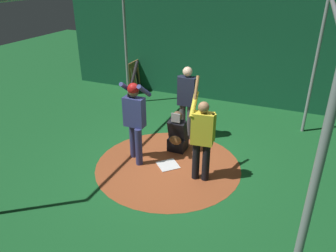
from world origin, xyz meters
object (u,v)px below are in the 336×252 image
object	(u,v)px
batter	(135,115)
umpire	(187,99)
home_plate	(168,165)
catcher	(178,135)
bat_rack	(137,76)
visitor	(202,136)

from	to	relation	value
batter	umpire	xyz separation A→B (m)	(-1.43, 0.64, -0.06)
home_plate	umpire	distance (m)	1.72
batter	catcher	xyz separation A→B (m)	(-0.76, 0.68, -0.70)
batter	bat_rack	distance (m)	4.70
batter	umpire	distance (m)	1.57
catcher	umpire	bearing A→B (deg)	-176.92
home_plate	batter	world-z (taller)	batter
catcher	umpire	xyz separation A→B (m)	(-0.67, -0.04, 0.64)
catcher	visitor	world-z (taller)	visitor
batter	umpire	size ratio (longest dim) A/B	1.17
catcher	home_plate	bearing A→B (deg)	4.96
home_plate	catcher	world-z (taller)	catcher
bat_rack	visitor	bearing A→B (deg)	40.83
home_plate	umpire	size ratio (longest dim) A/B	0.23
home_plate	bat_rack	world-z (taller)	bat_rack
bat_rack	home_plate	bearing A→B (deg)	35.40
home_plate	catcher	distance (m)	0.80
home_plate	batter	distance (m)	1.31
bat_rack	batter	bearing A→B (deg)	27.62
home_plate	bat_rack	bearing A→B (deg)	-144.60
batter	bat_rack	size ratio (longest dim) A/B	2.01
catcher	umpire	size ratio (longest dim) A/B	0.54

